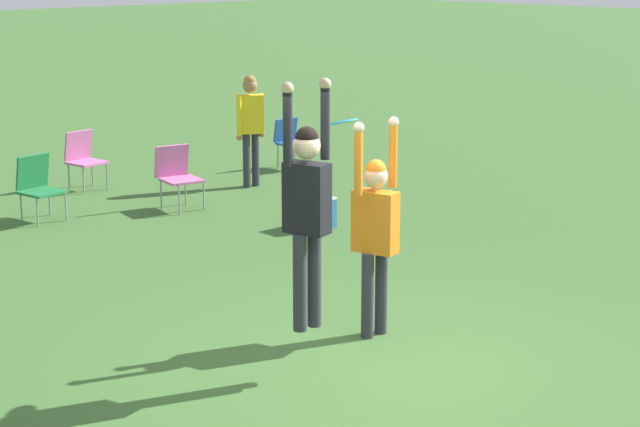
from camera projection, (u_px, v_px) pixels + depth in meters
The scene contains 10 objects.
ground_plane at pixel (382, 368), 9.59m from camera, with size 120.00×120.00×0.00m, color #3D662D.
person_jumping at pixel (307, 199), 9.00m from camera, with size 0.53×0.42×2.16m.
person_defending at pixel (375, 223), 10.16m from camera, with size 0.58×0.46×2.12m.
frisbee at pixel (343, 122), 9.22m from camera, with size 0.26×0.25×0.08m.
camping_chair_0 at pixel (290, 138), 18.43m from camera, with size 0.50×0.53×0.86m.
camping_chair_2 at pixel (177, 172), 15.47m from camera, with size 0.61×0.65×0.93m.
camping_chair_3 at pixel (83, 155), 16.80m from camera, with size 0.56×0.60×0.91m.
camping_chair_4 at pixel (38, 183), 14.84m from camera, with size 0.59×0.63×0.90m.
person_spectator_near at pixel (250, 120), 16.82m from camera, with size 0.56×0.39×1.78m.
cooler_box at pixel (316, 213), 14.44m from camera, with size 0.42×0.38×0.42m.
Camera 1 is at (-6.63, -6.10, 3.62)m, focal length 60.00 mm.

